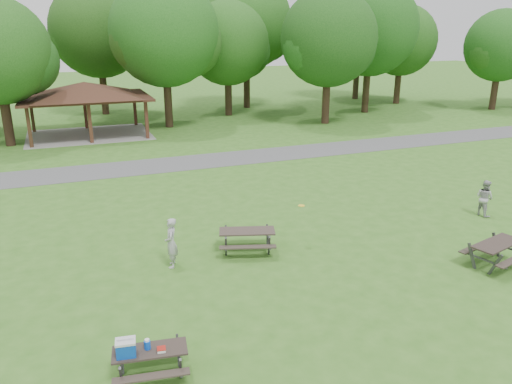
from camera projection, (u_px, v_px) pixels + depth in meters
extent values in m
plane|color=#34681D|center=(272.00, 271.00, 15.85)|extent=(160.00, 160.00, 0.00)
cube|color=#4D4D4F|center=(175.00, 164.00, 28.22)|extent=(120.00, 3.20, 0.02)
cube|color=#331F12|center=(29.00, 128.00, 31.60)|extent=(0.22, 0.22, 2.60)
cube|color=#322112|center=(32.00, 114.00, 36.38)|extent=(0.22, 0.22, 2.60)
cube|color=#3D2116|center=(90.00, 124.00, 32.88)|extent=(0.22, 0.22, 2.60)
cube|color=#3D1F16|center=(85.00, 111.00, 37.65)|extent=(0.22, 0.22, 2.60)
cube|color=#3D2016|center=(147.00, 120.00, 34.16)|extent=(0.22, 0.22, 2.60)
cube|color=#351C13|center=(135.00, 109.00, 38.93)|extent=(0.22, 0.22, 2.60)
cube|color=#381E16|center=(85.00, 97.00, 34.83)|extent=(8.60, 6.60, 0.16)
pyramid|color=#371F16|center=(85.00, 89.00, 34.65)|extent=(7.01, 7.01, 1.00)
cube|color=gray|center=(89.00, 135.00, 35.67)|extent=(8.40, 6.40, 0.03)
cylinder|color=black|center=(7.00, 119.00, 32.07)|extent=(0.60, 0.60, 3.50)
sphere|color=#154413|center=(24.00, 61.00, 31.73)|extent=(4.29, 4.29, 4.29)
cylinder|color=black|center=(168.00, 101.00, 38.00)|extent=(0.60, 0.60, 4.02)
sphere|color=#194E16|center=(164.00, 32.00, 36.42)|extent=(8.00, 8.00, 8.00)
sphere|color=#1B4714|center=(188.00, 43.00, 37.56)|extent=(5.20, 5.20, 5.20)
sphere|color=#1D4213|center=(143.00, 41.00, 35.88)|extent=(4.80, 4.80, 4.80)
cylinder|color=black|center=(228.00, 95.00, 43.26)|extent=(0.60, 0.60, 3.43)
sphere|color=#1B4C15|center=(228.00, 43.00, 41.89)|extent=(7.00, 7.00, 7.00)
sphere|color=#164213|center=(244.00, 51.00, 42.92)|extent=(4.55, 4.55, 4.55)
sphere|color=#174A15|center=(212.00, 50.00, 41.39)|extent=(4.20, 4.20, 4.20)
cylinder|color=black|center=(326.00, 100.00, 39.53)|extent=(0.60, 0.60, 3.78)
sphere|color=#154112|center=(329.00, 38.00, 38.06)|extent=(7.40, 7.40, 7.40)
sphere|color=#133F12|center=(345.00, 48.00, 39.13)|extent=(4.81, 4.81, 4.81)
sphere|color=#184E16|center=(312.00, 46.00, 37.55)|extent=(4.44, 4.44, 4.44)
cylinder|color=black|center=(366.00, 89.00, 44.63)|extent=(0.60, 0.60, 4.20)
sphere|color=#164714|center=(370.00, 28.00, 43.00)|extent=(8.20, 8.20, 8.20)
sphere|color=#174D16|center=(385.00, 38.00, 44.16)|extent=(5.33, 5.33, 5.33)
sphere|color=#1D4914|center=(355.00, 36.00, 42.45)|extent=(4.92, 4.92, 4.92)
cylinder|color=#322016|center=(398.00, 85.00, 49.89)|extent=(0.60, 0.60, 3.57)
sphere|color=#1A4914|center=(402.00, 40.00, 48.53)|extent=(6.80, 6.80, 6.80)
sphere|color=#1B4413|center=(412.00, 47.00, 49.53)|extent=(4.42, 4.42, 4.42)
sphere|color=#1F4E16|center=(391.00, 46.00, 48.04)|extent=(4.08, 4.08, 4.08)
cylinder|color=black|center=(494.00, 91.00, 46.26)|extent=(0.60, 0.60, 3.36)
sphere|color=#174915|center=(501.00, 46.00, 44.97)|extent=(6.40, 6.40, 6.40)
sphere|color=#1A3F12|center=(509.00, 52.00, 45.93)|extent=(4.16, 4.16, 4.16)
sphere|color=#1B4A15|center=(491.00, 51.00, 44.50)|extent=(3.84, 3.84, 3.84)
cylinder|color=#311E16|center=(104.00, 90.00, 43.67)|extent=(0.60, 0.60, 4.13)
sphere|color=#1A4413|center=(98.00, 30.00, 42.07)|extent=(8.00, 8.00, 8.00)
sphere|color=#1C4A15|center=(120.00, 39.00, 43.21)|extent=(5.20, 5.20, 5.20)
sphere|color=#1D4B15|center=(79.00, 37.00, 41.53)|extent=(4.80, 4.80, 4.80)
cylinder|color=black|center=(247.00, 83.00, 47.21)|extent=(0.60, 0.60, 4.55)
sphere|color=#1C4E16|center=(246.00, 23.00, 45.50)|extent=(8.40, 8.40, 8.40)
sphere|color=#164513|center=(264.00, 32.00, 46.68)|extent=(5.46, 5.46, 5.46)
sphere|color=#1A4C15|center=(230.00, 30.00, 44.94)|extent=(5.04, 5.04, 5.04)
cylinder|color=black|center=(356.00, 78.00, 53.07)|extent=(0.60, 0.60, 4.27)
sphere|color=#174A15|center=(359.00, 28.00, 51.45)|extent=(8.00, 8.00, 8.00)
sphere|color=#1A4814|center=(372.00, 36.00, 52.59)|extent=(5.20, 5.20, 5.20)
sphere|color=#154413|center=(347.00, 34.00, 50.91)|extent=(4.80, 4.80, 4.80)
cube|color=#2B221F|center=(150.00, 350.00, 10.91)|extent=(1.70, 0.87, 0.04)
cube|color=#312823|center=(151.00, 376.00, 10.50)|extent=(1.64, 0.47, 0.04)
cube|color=#302723|center=(150.00, 346.00, 11.49)|extent=(1.64, 0.47, 0.04)
cube|color=#39383B|center=(121.00, 377.00, 10.57)|extent=(0.10, 0.34, 0.70)
cube|color=#3F3F42|center=(122.00, 358.00, 11.19)|extent=(0.10, 0.34, 0.70)
cube|color=#3F3E41|center=(122.00, 366.00, 10.87)|extent=(0.25, 1.31, 0.04)
cube|color=#3F3F41|center=(180.00, 369.00, 10.83)|extent=(0.10, 0.34, 0.70)
cube|color=#404043|center=(178.00, 350.00, 11.46)|extent=(0.10, 0.34, 0.70)
cube|color=#3C3C3E|center=(179.00, 358.00, 11.14)|extent=(0.25, 1.31, 0.04)
cube|color=#0B43B1|center=(126.00, 349.00, 10.67)|extent=(0.45, 0.36, 0.32)
cube|color=silver|center=(125.00, 341.00, 10.61)|extent=(0.47, 0.38, 0.05)
cylinder|color=silver|center=(125.00, 339.00, 10.59)|extent=(0.36, 0.08, 0.03)
cylinder|color=blue|center=(147.00, 345.00, 10.90)|extent=(0.17, 0.17, 0.20)
cylinder|color=white|center=(147.00, 340.00, 10.86)|extent=(0.13, 0.13, 0.04)
cube|color=white|center=(161.00, 350.00, 10.85)|extent=(0.20, 0.20, 0.06)
cube|color=maroon|center=(161.00, 348.00, 10.83)|extent=(0.21, 0.21, 0.01)
cube|color=#332924|center=(247.00, 231.00, 17.00)|extent=(2.03, 1.29, 0.05)
cube|color=#322A24|center=(248.00, 247.00, 16.51)|extent=(1.88, 0.84, 0.04)
cube|color=#2B241F|center=(246.00, 232.00, 17.69)|extent=(1.88, 0.84, 0.04)
cube|color=#3A3A3C|center=(226.00, 247.00, 16.71)|extent=(0.18, 0.40, 0.82)
cube|color=#3A3A3C|center=(226.00, 237.00, 17.45)|extent=(0.18, 0.40, 0.82)
cube|color=#3E3E40|center=(226.00, 241.00, 17.07)|extent=(0.53, 1.48, 0.05)
cube|color=#3F3F41|center=(269.00, 246.00, 16.79)|extent=(0.18, 0.40, 0.82)
cube|color=#39393B|center=(267.00, 236.00, 17.53)|extent=(0.18, 0.40, 0.82)
cube|color=#464649|center=(268.00, 240.00, 17.15)|extent=(0.53, 1.48, 0.05)
cube|color=#2B231F|center=(497.00, 244.00, 16.02)|extent=(2.02, 1.20, 0.05)
cube|color=#2D2720|center=(478.00, 246.00, 16.59)|extent=(1.89, 0.74, 0.04)
cube|color=#3B3C3E|center=(495.00, 265.00, 15.43)|extent=(0.16, 0.40, 0.82)
cube|color=#464649|center=(472.00, 256.00, 16.03)|extent=(0.16, 0.40, 0.82)
cube|color=#444447|center=(483.00, 259.00, 15.72)|extent=(0.45, 1.50, 0.05)
cube|color=#3A393C|center=(496.00, 245.00, 16.84)|extent=(0.16, 0.40, 0.82)
cube|color=#3F3F41|center=(508.00, 248.00, 16.53)|extent=(0.45, 1.50, 0.05)
cylinder|color=yellow|center=(301.00, 206.00, 17.28)|extent=(0.29, 0.29, 0.02)
imported|color=#A4A5A7|center=(171.00, 243.00, 15.93)|extent=(0.53, 0.68, 1.65)
imported|color=#A9A9AC|center=(484.00, 198.00, 20.34)|extent=(0.64, 0.78, 1.50)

